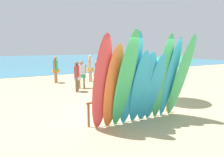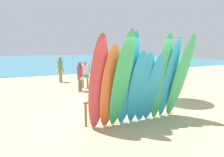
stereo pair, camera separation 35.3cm
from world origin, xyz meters
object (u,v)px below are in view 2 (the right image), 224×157
(surfboard_green_2, at_px, (122,81))
(beach_umbrella, at_px, (175,57))
(surfboard_teal_5, at_px, (145,88))
(beachgoer_midbeach, at_px, (85,72))
(beachgoer_photographing, at_px, (80,74))
(beach_chair_red, at_px, (142,85))
(surfboard_orange_1, at_px, (110,88))
(surfboard_green_9, at_px, (180,77))
(beachgoer_strolling, at_px, (60,67))
(surfboard_rack, at_px, (131,101))
(surfboard_teal_3, at_px, (128,80))
(surfboard_teal_4, at_px, (137,88))
(beachgoer_by_water, at_px, (101,71))
(surfboard_red_0, at_px, (98,84))
(beachgoer_near_rack, at_px, (95,66))
(surfboard_teal_6, at_px, (153,88))
(surfboard_green_7, at_px, (162,78))
(surfboard_teal_8, at_px, (169,79))

(surfboard_green_2, relative_size, beach_umbrella, 1.39)
(surfboard_teal_5, distance_m, beachgoer_midbeach, 6.09)
(beachgoer_photographing, bearing_deg, surfboard_teal_5, 33.32)
(beachgoer_photographing, height_order, beach_chair_red, beachgoer_photographing)
(surfboard_teal_5, xyz_separation_m, beachgoer_photographing, (-0.17, 5.35, -0.19))
(surfboard_orange_1, height_order, surfboard_teal_5, surfboard_orange_1)
(surfboard_green_9, xyz_separation_m, beachgoer_strolling, (-1.59, 8.76, -0.37))
(surfboard_rack, bearing_deg, beachgoer_photographing, 90.27)
(surfboard_teal_3, bearing_deg, surfboard_teal_4, -5.59)
(beachgoer_by_water, relative_size, beachgoer_strolling, 0.94)
(surfboard_green_2, relative_size, beachgoer_by_water, 1.82)
(surfboard_green_9, xyz_separation_m, beachgoer_midbeach, (-0.86, 6.23, -0.46))
(beachgoer_midbeach, xyz_separation_m, beachgoer_photographing, (-0.55, -0.73, 0.02))
(surfboard_rack, height_order, surfboard_teal_4, surfboard_teal_4)
(surfboard_green_2, height_order, surfboard_green_9, surfboard_green_2)
(surfboard_red_0, height_order, beachgoer_near_rack, surfboard_red_0)
(surfboard_teal_4, distance_m, beachgoer_midbeach, 6.15)
(beachgoer_strolling, distance_m, beachgoer_photographing, 3.27)
(beachgoer_near_rack, bearing_deg, surfboard_orange_1, -161.74)
(surfboard_rack, relative_size, surfboard_teal_4, 1.38)
(surfboard_teal_6, height_order, beachgoer_photographing, surfboard_teal_6)
(beachgoer_by_water, bearing_deg, surfboard_teal_6, 5.08)
(surfboard_green_7, relative_size, beachgoer_near_rack, 1.56)
(surfboard_orange_1, xyz_separation_m, beachgoer_strolling, (0.79, 8.60, -0.23))
(surfboard_teal_3, relative_size, beachgoer_near_rack, 1.59)
(beachgoer_photographing, bearing_deg, surfboard_orange_1, 21.16)
(surfboard_teal_5, bearing_deg, surfboard_teal_8, 1.56)
(surfboard_rack, bearing_deg, surfboard_teal_6, -50.03)
(surfboard_teal_6, bearing_deg, surfboard_rack, 126.92)
(beachgoer_near_rack, bearing_deg, surfboard_teal_4, -156.14)
(surfboard_green_2, bearing_deg, surfboard_teal_4, 8.16)
(beachgoer_near_rack, bearing_deg, surfboard_rack, -156.06)
(surfboard_green_2, height_order, beach_chair_red, surfboard_green_2)
(surfboard_orange_1, height_order, beachgoer_near_rack, surfboard_orange_1)
(surfboard_teal_8, xyz_separation_m, beachgoer_by_water, (0.36, 5.92, -0.38))
(surfboard_teal_3, xyz_separation_m, surfboard_teal_4, (0.29, -0.00, -0.25))
(beachgoer_midbeach, distance_m, beachgoer_photographing, 0.91)
(surfboard_teal_6, height_order, surfboard_green_9, surfboard_green_9)
(surfboard_teal_4, bearing_deg, beachgoer_strolling, 92.70)
(surfboard_orange_1, bearing_deg, beachgoer_near_rack, 64.76)
(surfboard_teal_4, height_order, beachgoer_by_water, surfboard_teal_4)
(surfboard_rack, height_order, beachgoer_near_rack, beachgoer_near_rack)
(surfboard_rack, height_order, surfboard_red_0, surfboard_red_0)
(beachgoer_strolling, xyz_separation_m, beach_umbrella, (2.89, -7.12, 0.92))
(surfboard_red_0, height_order, beach_chair_red, surfboard_red_0)
(surfboard_green_2, xyz_separation_m, surfboard_teal_3, (0.29, 0.13, -0.02))
(surfboard_teal_6, distance_m, beach_chair_red, 4.09)
(surfboard_teal_5, relative_size, surfboard_green_7, 0.81)
(surfboard_teal_6, bearing_deg, surfboard_red_0, 175.42)
(beachgoer_midbeach, distance_m, beachgoer_near_rack, 2.35)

